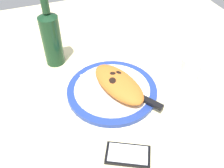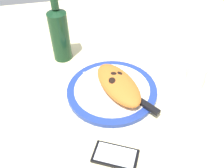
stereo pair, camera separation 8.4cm
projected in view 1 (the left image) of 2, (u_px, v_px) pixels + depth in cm
name	position (u px, v px, depth cm)	size (l,w,h in cm)	color
ground_plane	(112.00, 95.00, 87.47)	(150.00, 150.00, 3.00)	beige
plate	(112.00, 90.00, 85.83)	(30.67, 30.67, 1.85)	#233D99
calzone	(118.00, 83.00, 83.23)	(24.66, 16.38, 5.05)	orange
fork	(96.00, 91.00, 83.83)	(16.66, 5.71, 0.40)	silver
knife	(140.00, 97.00, 81.48)	(20.73, 14.72, 1.20)	silver
smartphone	(128.00, 155.00, 68.32)	(11.47, 13.85, 1.16)	black
water_glass	(190.00, 70.00, 89.47)	(6.94, 6.94, 8.39)	silver
wine_bottle	(51.00, 38.00, 91.01)	(7.10, 7.10, 26.82)	#14381E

